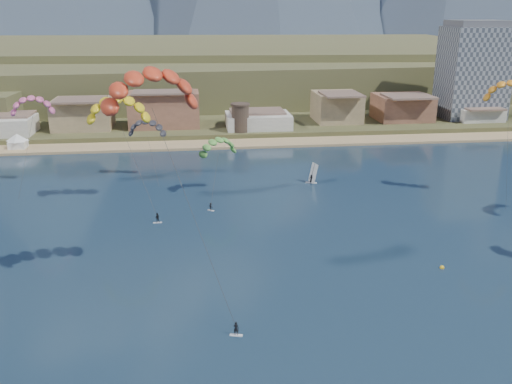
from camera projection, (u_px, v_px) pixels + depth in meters
ground at (290, 368)px, 61.26m from camera, size 2400.00×2400.00×0.00m
beach at (226, 144)px, 160.99m from camera, size 2200.00×12.00×0.90m
land at (197, 45)px, 588.55m from camera, size 2200.00×900.00×4.00m
foothills at (253, 67)px, 279.78m from camera, size 940.00×210.00×18.00m
town at (91, 110)px, 169.10m from camera, size 400.00×24.00×12.00m
apartment_tower at (473, 70)px, 185.67m from camera, size 20.00×16.00×32.00m
watchtower at (240, 117)px, 167.14m from camera, size 5.82×5.82×8.60m
kitesurfer_red at (151, 82)px, 68.80m from camera, size 17.12×17.49×33.46m
kitesurfer_yellow at (118, 105)px, 105.42m from camera, size 14.17×13.91×24.49m
kitesurfer_green at (218, 144)px, 115.45m from camera, size 9.41×14.65×14.93m
distant_kite_pink at (32, 102)px, 116.33m from camera, size 9.86×6.64×21.91m
distant_kite_dark at (146, 125)px, 126.19m from camera, size 9.69×6.62×15.82m
distant_kite_orange at (511, 88)px, 109.24m from camera, size 10.71×8.39×25.80m
windsurfer at (312, 177)px, 125.47m from camera, size 2.66×2.91×4.51m
buoy at (442, 268)px, 84.73m from camera, size 0.70×0.70×0.70m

